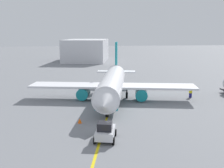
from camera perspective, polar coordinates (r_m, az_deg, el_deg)
The scene contains 7 objects.
ground_plane at distance 49.24m, azimuth -0.00°, elevation -3.43°, with size 400.00×400.00×0.00m, color slate.
airplane at distance 49.09m, azimuth 0.04°, elevation -0.15°, with size 31.22×30.08×9.92m.
pushback_tug at distance 31.38m, azimuth -1.40°, elevation -9.83°, with size 3.95×2.99×2.20m.
refueling_worker at distance 53.29m, azimuth 15.97°, elevation -1.86°, with size 0.39×0.54×1.71m.
safety_cone_nose at distance 37.43m, azimuth -6.71°, elevation -7.58°, with size 0.58×0.58×0.65m, color #F2590F.
distant_hangar at distance 118.99m, azimuth -5.32°, elevation 7.01°, with size 28.76×21.49×9.02m.
taxi_line_marking at distance 49.24m, azimuth -0.00°, elevation -3.43°, with size 75.04×0.30×0.01m, color yellow.
Camera 1 is at (47.35, -6.22, 11.99)m, focal length 44.07 mm.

